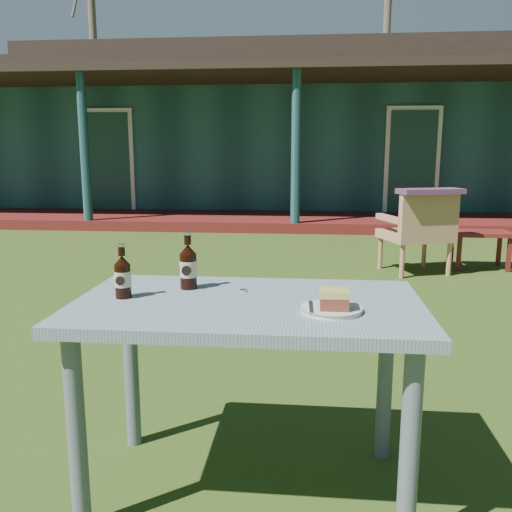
# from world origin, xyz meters

# --- Properties ---
(ground) EXTENTS (80.00, 80.00, 0.00)m
(ground) POSITION_xyz_m (0.00, 0.00, 0.00)
(ground) COLOR #334916
(pavilion) EXTENTS (15.80, 8.30, 3.45)m
(pavilion) POSITION_xyz_m (-0.00, 9.39, 1.61)
(pavilion) COLOR #1B4348
(pavilion) RESTS_ON ground
(tree_left) EXTENTS (0.28, 0.28, 10.50)m
(tree_left) POSITION_xyz_m (-8.00, 17.50, 5.25)
(tree_left) COLOR brown
(tree_left) RESTS_ON ground
(tree_mid) EXTENTS (0.28, 0.28, 9.50)m
(tree_mid) POSITION_xyz_m (3.00, 18.50, 4.75)
(tree_mid) COLOR brown
(tree_mid) RESTS_ON ground
(cafe_table) EXTENTS (1.20, 0.70, 0.72)m
(cafe_table) POSITION_xyz_m (0.00, -1.60, 0.62)
(cafe_table) COLOR slate
(cafe_table) RESTS_ON ground
(plate) EXTENTS (0.20, 0.20, 0.01)m
(plate) POSITION_xyz_m (0.28, -1.70, 0.73)
(plate) COLOR silver
(plate) RESTS_ON cafe_table
(cake_slice) EXTENTS (0.09, 0.09, 0.06)m
(cake_slice) POSITION_xyz_m (0.29, -1.71, 0.77)
(cake_slice) COLOR brown
(cake_slice) RESTS_ON plate
(fork) EXTENTS (0.01, 0.14, 0.00)m
(fork) POSITION_xyz_m (0.22, -1.71, 0.74)
(fork) COLOR silver
(fork) RESTS_ON plate
(cola_bottle_near) EXTENTS (0.06, 0.07, 0.21)m
(cola_bottle_near) POSITION_xyz_m (-0.24, -1.45, 0.81)
(cola_bottle_near) COLOR black
(cola_bottle_near) RESTS_ON cafe_table
(cola_bottle_far) EXTENTS (0.06, 0.06, 0.19)m
(cola_bottle_far) POSITION_xyz_m (-0.44, -1.60, 0.80)
(cola_bottle_far) COLOR black
(cola_bottle_far) RESTS_ON cafe_table
(bottle_cap) EXTENTS (0.03, 0.03, 0.01)m
(bottle_cap) POSITION_xyz_m (-0.03, -1.48, 0.72)
(bottle_cap) COLOR silver
(bottle_cap) RESTS_ON cafe_table
(armchair_left) EXTENTS (0.76, 0.74, 0.83)m
(armchair_left) POSITION_xyz_m (1.32, 2.14, 0.46)
(armchair_left) COLOR #B27959
(armchair_left) RESTS_ON ground
(floral_throw) EXTENTS (0.67, 0.42, 0.05)m
(floral_throw) POSITION_xyz_m (1.37, 1.98, 0.85)
(floral_throw) COLOR #5C2F50
(floral_throw) RESTS_ON armchair_left
(side_table) EXTENTS (0.60, 0.40, 0.40)m
(side_table) POSITION_xyz_m (2.02, 2.46, 0.34)
(side_table) COLOR #5C1816
(side_table) RESTS_ON ground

